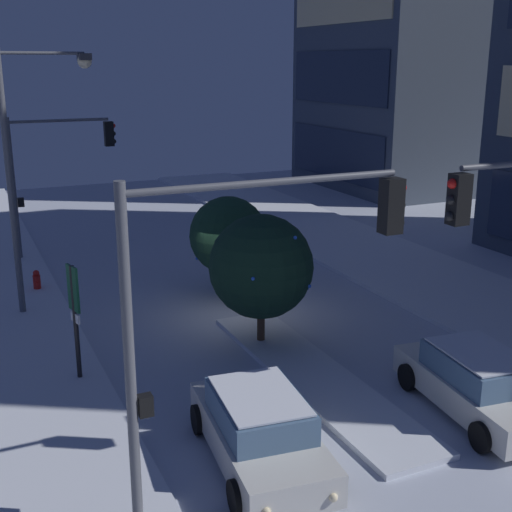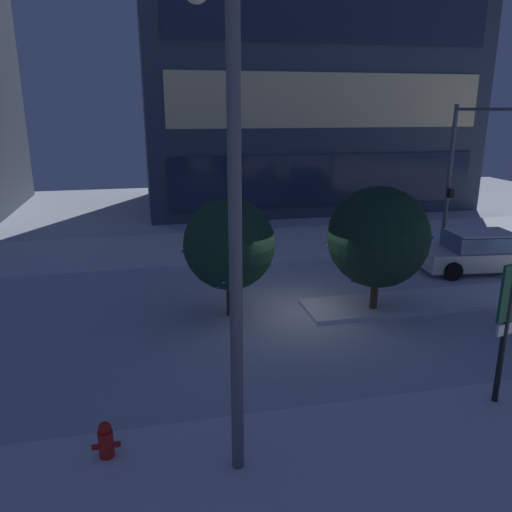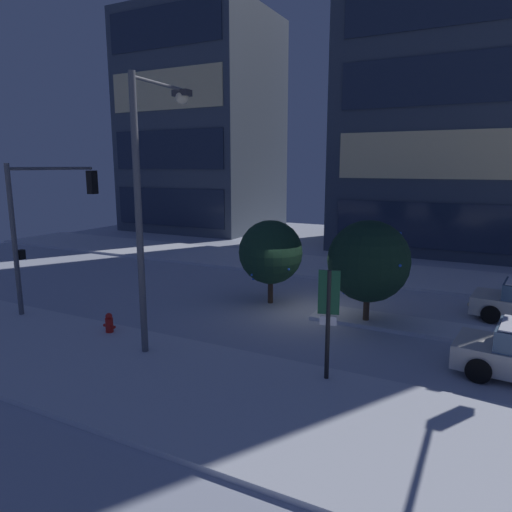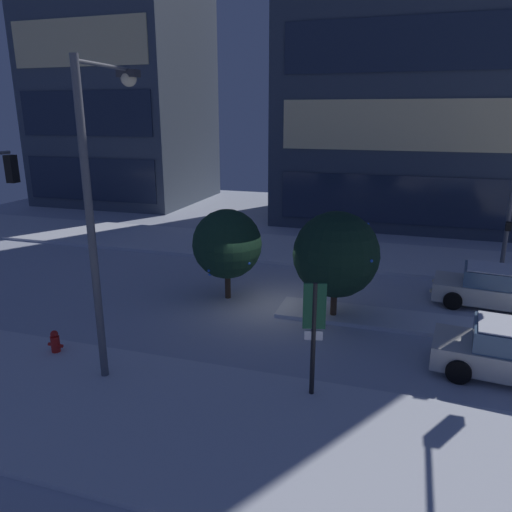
% 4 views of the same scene
% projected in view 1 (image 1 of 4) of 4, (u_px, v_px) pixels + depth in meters
% --- Properties ---
extents(ground, '(52.00, 52.00, 0.00)m').
position_uv_depth(ground, '(242.00, 313.00, 21.76)').
color(ground, silver).
extents(curb_strip_far, '(52.00, 5.20, 0.14)m').
position_uv_depth(curb_strip_far, '(432.00, 281.00, 24.78)').
color(curb_strip_far, silver).
rests_on(curb_strip_far, ground).
extents(median_strip, '(9.00, 1.80, 0.14)m').
position_uv_depth(median_strip, '(313.00, 375.00, 17.29)').
color(median_strip, silver).
rests_on(median_strip, ground).
extents(office_tower_secondary, '(11.72, 10.67, 18.39)m').
position_uv_depth(office_tower_secondary, '(412.00, 39.00, 42.14)').
color(office_tower_secondary, '#424C5B').
rests_on(office_tower_secondary, ground).
extents(car_near, '(4.60, 2.40, 1.49)m').
position_uv_depth(car_near, '(259.00, 430.00, 13.50)').
color(car_near, silver).
rests_on(car_near, ground).
extents(car_far, '(4.66, 2.41, 1.49)m').
position_uv_depth(car_far, '(477.00, 383.00, 15.46)').
color(car_far, silver).
rests_on(car_far, ground).
extents(traffic_light_corner_near_right, '(0.32, 5.25, 6.11)m').
position_uv_depth(traffic_light_corner_near_right, '(246.00, 284.00, 11.23)').
color(traffic_light_corner_near_right, '#565960').
rests_on(traffic_light_corner_near_right, ground).
extents(traffic_light_corner_near_left, '(0.32, 4.28, 5.75)m').
position_uv_depth(traffic_light_corner_near_left, '(55.00, 161.00, 27.09)').
color(traffic_light_corner_near_left, '#565960').
rests_on(traffic_light_corner_near_left, ground).
extents(street_lamp_arched, '(0.56, 2.83, 8.19)m').
position_uv_depth(street_lamp_arched, '(32.00, 148.00, 20.45)').
color(street_lamp_arched, '#565960').
rests_on(street_lamp_arched, ground).
extents(fire_hydrant, '(0.48, 0.26, 0.81)m').
position_uv_depth(fire_hydrant, '(37.00, 282.00, 23.64)').
color(fire_hydrant, red).
rests_on(fire_hydrant, ground).
extents(parking_info_sign, '(0.55, 0.19, 3.07)m').
position_uv_depth(parking_info_sign, '(75.00, 309.00, 16.56)').
color(parking_info_sign, black).
rests_on(parking_info_sign, ground).
extents(decorated_tree_median, '(2.69, 2.63, 3.48)m').
position_uv_depth(decorated_tree_median, '(228.00, 235.00, 22.77)').
color(decorated_tree_median, '#473323').
rests_on(decorated_tree_median, ground).
extents(decorated_tree_left_of_median, '(2.93, 2.93, 3.79)m').
position_uv_depth(decorated_tree_left_of_median, '(261.00, 267.00, 18.75)').
color(decorated_tree_left_of_median, '#473323').
rests_on(decorated_tree_left_of_median, ground).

